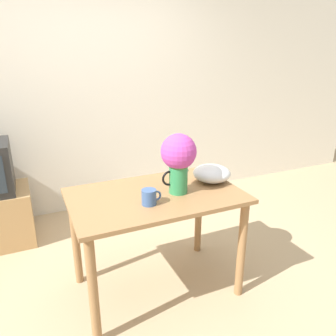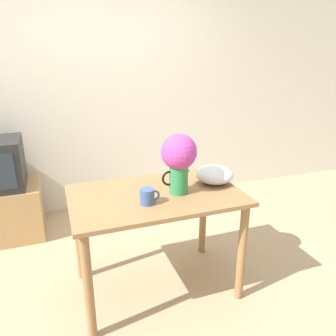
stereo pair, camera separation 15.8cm
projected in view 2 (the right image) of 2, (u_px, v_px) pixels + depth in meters
ground_plane at (139, 294)px, 2.47m from camera, size 12.00×12.00×0.00m
wall_back at (94, 94)px, 3.55m from camera, size 8.00×0.05×2.60m
table at (156, 210)px, 2.34m from camera, size 1.19×0.75×0.79m
flower_vase at (179, 157)px, 2.22m from camera, size 0.25×0.25×0.42m
coffee_mug at (148, 196)px, 2.12m from camera, size 0.13×0.10×0.10m
white_bowl at (214, 175)px, 2.47m from camera, size 0.29×0.29×0.13m
tv_stand at (4, 212)px, 3.17m from camera, size 0.71×0.52×0.52m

